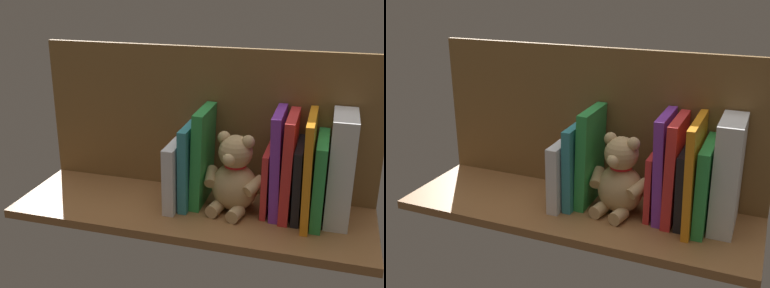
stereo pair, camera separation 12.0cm
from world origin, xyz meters
TOP-DOWN VIEW (x-y plane):
  - ground_plane at (0.00, 0.00)cm, footprint 92.17×30.95cm
  - shelf_back_panel at (0.00, -13.23)cm, footprint 92.17×1.50cm
  - dictionary_thick_white at (-36.00, -4.52)cm, footprint 5.69×14.91cm
  - book_0 at (-31.41, -3.33)cm, footprint 2.61×17.50cm
  - book_1 at (-28.74, -2.59)cm, footprint 2.36×18.98cm
  - book_2 at (-26.43, -4.23)cm, footprint 2.23×15.70cm
  - book_3 at (-23.85, -4.11)cm, footprint 2.61×15.94cm
  - book_4 at (-21.06, -4.54)cm, footprint 3.02×15.08cm
  - book_5 at (-18.69, -4.89)cm, footprint 1.53×14.37cm
  - teddy_bear at (-10.57, -1.98)cm, footprint 16.33×14.92cm
  - book_6 at (-1.59, -4.69)cm, footprint 3.55×14.78cm
  - book_7 at (1.34, -3.64)cm, footprint 2.26×16.88cm
  - book_8 at (4.38, -2.63)cm, footprint 2.95×18.89cm

SIDE VIEW (x-z plane):
  - ground_plane at x=0.00cm, z-range -2.20..0.00cm
  - book_5 at x=-18.69cm, z-range 0.00..16.64cm
  - book_8 at x=4.38cm, z-range 0.00..17.41cm
  - teddy_bear at x=-10.57cm, z-range -1.23..19.37cm
  - book_2 at x=-26.43cm, z-range -0.02..18.78cm
  - book_0 at x=-31.41cm, z-range 0.00..21.03cm
  - book_7 at x=1.34cm, z-range 0.00..21.69cm
  - book_6 at x=-1.59cm, z-range -0.04..25.58cm
  - book_3 at x=-23.85cm, z-range -0.01..25.90cm
  - book_4 at x=-21.06cm, z-range -0.03..26.49cm
  - book_1 at x=-28.74cm, z-range -0.02..26.49cm
  - dictionary_thick_white at x=-36.00cm, z-range 0.00..26.93cm
  - shelf_back_panel at x=0.00cm, z-range 0.00..39.70cm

